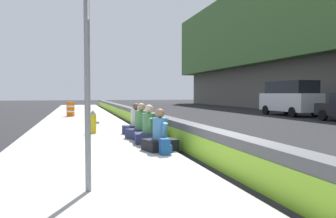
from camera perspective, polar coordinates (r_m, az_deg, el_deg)
ground_plane at (r=7.41m, az=9.02°, el=-10.30°), size 160.00×160.00×0.00m
sidewalk_strip at (r=6.79m, az=-12.27°, el=-10.92°), size 80.00×4.40×0.14m
jersey_barrier at (r=7.33m, az=9.02°, el=-7.06°), size 76.00×0.45×0.85m
route_sign_post at (r=5.39m, az=-13.31°, el=8.50°), size 0.44×0.09×3.60m
fire_hydrant at (r=13.31m, az=-12.39°, el=-2.03°), size 0.26×0.46×0.88m
seated_person_foreground at (r=9.11m, az=-1.35°, el=-4.73°), size 0.86×0.94×1.11m
seated_person_middle at (r=10.38m, az=-3.19°, el=-3.72°), size 0.80×0.92×1.17m
seated_person_rear at (r=11.51m, az=-4.49°, el=-3.08°), size 0.97×1.05×1.19m
seated_person_far at (r=12.87m, az=-5.36°, el=-2.54°), size 0.92×1.00×1.15m
backpack at (r=8.48m, az=-0.50°, el=-6.32°), size 0.32×0.28×0.40m
construction_barrel at (r=23.57m, az=-15.95°, el=-0.00°), size 0.54×0.54×0.95m
parked_car_fourth at (r=26.81m, az=19.67°, el=1.82°), size 5.15×2.21×2.56m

